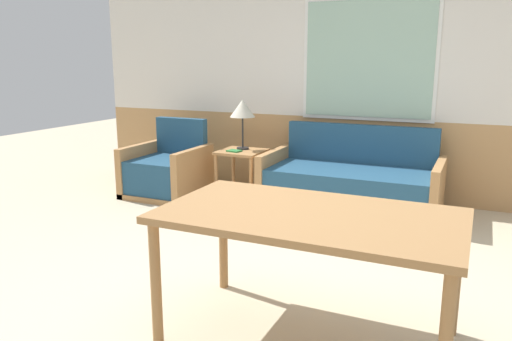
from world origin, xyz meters
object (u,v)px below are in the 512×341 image
Objects in this scene: armchair at (167,172)px; side_table at (242,159)px; dining_table at (310,226)px; table_lamp at (243,109)px; couch at (351,185)px.

side_table is at bearing 11.75° from armchair.
armchair is 3.41m from dining_table.
table_lamp is at bearing 107.25° from side_table.
armchair is 1.52× the size of table_lamp.
table_lamp reaches higher than side_table.
couch is 1.51m from table_lamp.
couch is at bearing -0.09° from side_table.
couch is at bearing -0.30° from armchair.
armchair is at bearing -153.92° from table_lamp.
armchair is 0.54× the size of dining_table.
armchair reaches higher than dining_table.
armchair is at bearing -159.82° from side_table.
table_lamp is at bearing 122.61° from dining_table.
armchair reaches higher than couch.
dining_table is (2.51, -2.28, 0.41)m from armchair.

